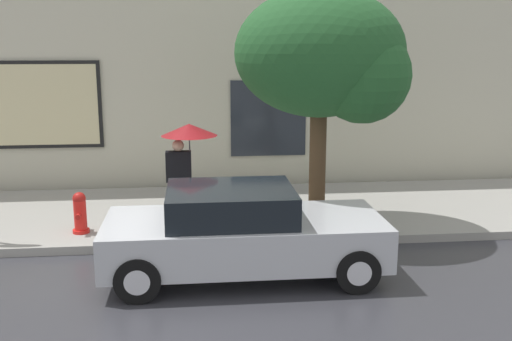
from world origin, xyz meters
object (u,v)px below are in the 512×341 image
object	(u,v)px
parked_car	(242,233)
pedestrian_with_umbrella	(186,144)
fire_hydrant	(80,213)
street_tree	(329,58)

from	to	relation	value
parked_car	pedestrian_with_umbrella	distance (m)	2.62
fire_hydrant	street_tree	distance (m)	5.16
fire_hydrant	pedestrian_with_umbrella	size ratio (longest dim) A/B	0.40
fire_hydrant	pedestrian_with_umbrella	distance (m)	2.24
pedestrian_with_umbrella	street_tree	world-z (taller)	street_tree
pedestrian_with_umbrella	fire_hydrant	bearing A→B (deg)	-167.82
parked_car	street_tree	distance (m)	3.57
fire_hydrant	street_tree	world-z (taller)	street_tree
street_tree	pedestrian_with_umbrella	bearing A→B (deg)	171.00
fire_hydrant	street_tree	xyz separation A→B (m)	(4.41, 0.01, 2.68)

